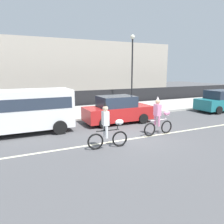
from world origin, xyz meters
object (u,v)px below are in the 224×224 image
(parked_van_white, at_px, (22,108))
(parked_car_red, at_px, (117,110))
(street_lamp_post, at_px, (132,60))
(parade_cyclist_zebra, at_px, (108,128))
(parade_cyclist_pink, at_px, (159,118))
(parked_car_teal, at_px, (221,101))

(parked_van_white, relative_size, parked_car_red, 1.22)
(parked_van_white, height_order, street_lamp_post, street_lamp_post)
(parade_cyclist_zebra, xyz_separation_m, parade_cyclist_pink, (3.02, 0.64, 0.00))
(parked_car_red, bearing_deg, parade_cyclist_zebra, -121.64)
(parked_van_white, distance_m, street_lamp_post, 10.39)
(parade_cyclist_zebra, height_order, parked_car_teal, parade_cyclist_zebra)
(parade_cyclist_pink, relative_size, street_lamp_post, 0.33)
(parade_cyclist_zebra, height_order, parked_van_white, parked_van_white)
(parade_cyclist_zebra, distance_m, parade_cyclist_pink, 3.09)
(parade_cyclist_pink, height_order, parked_van_white, parked_van_white)
(parade_cyclist_zebra, bearing_deg, parked_car_red, 58.36)
(parade_cyclist_zebra, distance_m, street_lamp_post, 10.72)
(parked_van_white, relative_size, parked_car_teal, 1.22)
(parade_cyclist_pink, relative_size, parked_car_red, 0.47)
(parked_car_teal, xyz_separation_m, street_lamp_post, (-5.38, 4.54, 3.21))
(parade_cyclist_zebra, distance_m, parked_car_red, 4.44)
(parade_cyclist_pink, xyz_separation_m, parked_car_red, (-0.69, 3.14, -0.06))
(parade_cyclist_pink, bearing_deg, parked_van_white, 152.04)
(parked_van_white, bearing_deg, parked_car_teal, -0.17)
(parked_van_white, distance_m, parked_car_teal, 14.35)
(parked_car_teal, height_order, parked_car_red, same)
(parade_cyclist_zebra, bearing_deg, parked_car_teal, 18.43)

